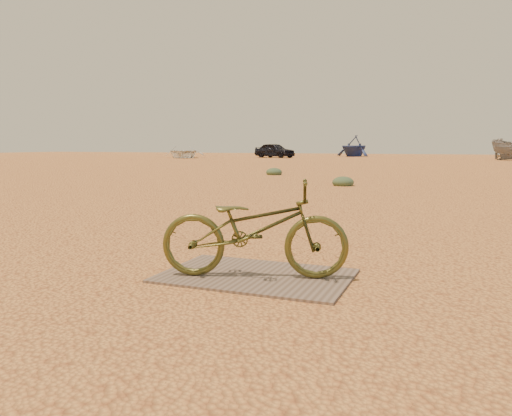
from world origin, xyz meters
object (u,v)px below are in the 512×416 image
at_px(boat_near_left, 183,152).
at_px(boat_far_left, 354,146).
at_px(bicycle, 254,229).
at_px(car, 275,150).
at_px(plywood_board, 256,276).

bearing_deg(boat_near_left, boat_far_left, 15.72).
distance_m(bicycle, car, 40.41).
bearing_deg(boat_far_left, bicycle, -56.68).
xyz_separation_m(bicycle, boat_far_left, (-7.69, 44.98, 0.60)).
bearing_deg(car, boat_near_left, 137.29).
relative_size(bicycle, boat_near_left, 0.32).
distance_m(plywood_board, car, 40.34).
relative_size(plywood_board, boat_far_left, 0.41).
bearing_deg(boat_near_left, plywood_board, -82.56).
xyz_separation_m(boat_near_left, boat_far_left, (12.94, 10.58, 0.53)).
height_order(bicycle, car, car).
height_order(boat_near_left, boat_far_left, boat_far_left).
bearing_deg(bicycle, boat_far_left, -7.20).
height_order(bicycle, boat_near_left, boat_near_left).
distance_m(car, boat_near_left, 8.08).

